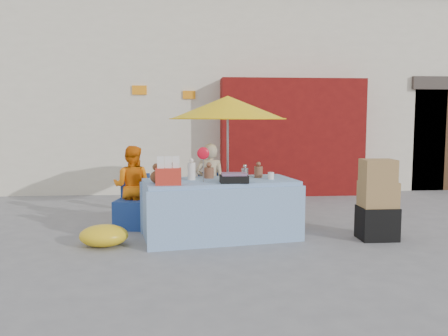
{
  "coord_description": "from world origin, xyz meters",
  "views": [
    {
      "loc": [
        -0.29,
        -6.27,
        1.73
      ],
      "look_at": [
        0.33,
        0.6,
        1.0
      ],
      "focal_mm": 38.0,
      "sensor_mm": 36.0,
      "label": 1
    }
  ],
  "objects": [
    {
      "name": "tarp_bundle",
      "position": [
        -1.34,
        0.11,
        0.15
      ],
      "size": [
        0.66,
        0.53,
        0.29
      ],
      "primitive_type": "ellipsoid",
      "rotation": [
        0.0,
        0.0,
        0.01
      ],
      "color": "yellow",
      "rests_on": "ground"
    },
    {
      "name": "vendor_beige",
      "position": [
        0.17,
        1.31,
        0.66
      ],
      "size": [
        0.54,
        0.41,
        1.33
      ],
      "primitive_type": "imported",
      "rotation": [
        0.0,
        0.0,
        2.94
      ],
      "color": "tan",
      "rests_on": "ground"
    },
    {
      "name": "market_table",
      "position": [
        0.25,
        0.44,
        0.43
      ],
      "size": [
        2.34,
        1.37,
        1.33
      ],
      "rotation": [
        0.0,
        0.0,
        0.17
      ],
      "color": "#8FB9E4",
      "rests_on": "ground"
    },
    {
      "name": "vendor_orange",
      "position": [
        -1.08,
        1.31,
        0.65
      ],
      "size": [
        0.72,
        0.61,
        1.29
      ],
      "primitive_type": "imported",
      "rotation": [
        0.0,
        0.0,
        2.94
      ],
      "color": "orange",
      "rests_on": "ground"
    },
    {
      "name": "box_stack",
      "position": [
        2.49,
        0.14,
        0.53
      ],
      "size": [
        0.52,
        0.43,
        1.15
      ],
      "rotation": [
        0.0,
        0.0,
        -0.01
      ],
      "color": "black",
      "rests_on": "ground"
    },
    {
      "name": "chair_left",
      "position": [
        -1.07,
        1.17,
        0.26
      ],
      "size": [
        0.57,
        0.56,
        0.85
      ],
      "rotation": [
        0.0,
        0.0,
        -0.21
      ],
      "color": "navy",
      "rests_on": "ground"
    },
    {
      "name": "umbrella",
      "position": [
        0.47,
        1.46,
        1.89
      ],
      "size": [
        1.9,
        1.9,
        2.09
      ],
      "color": "gray",
      "rests_on": "ground"
    },
    {
      "name": "ground",
      "position": [
        0.0,
        0.0,
        0.0
      ],
      "size": [
        80.0,
        80.0,
        0.0
      ],
      "primitive_type": "plane",
      "color": "slate",
      "rests_on": "ground"
    },
    {
      "name": "backdrop",
      "position": [
        0.52,
        7.52,
        3.1
      ],
      "size": [
        14.0,
        8.0,
        7.8
      ],
      "color": "silver",
      "rests_on": "ground"
    },
    {
      "name": "chair_right",
      "position": [
        0.18,
        1.17,
        0.26
      ],
      "size": [
        0.57,
        0.56,
        0.85
      ],
      "rotation": [
        0.0,
        0.0,
        -0.21
      ],
      "color": "navy",
      "rests_on": "ground"
    }
  ]
}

